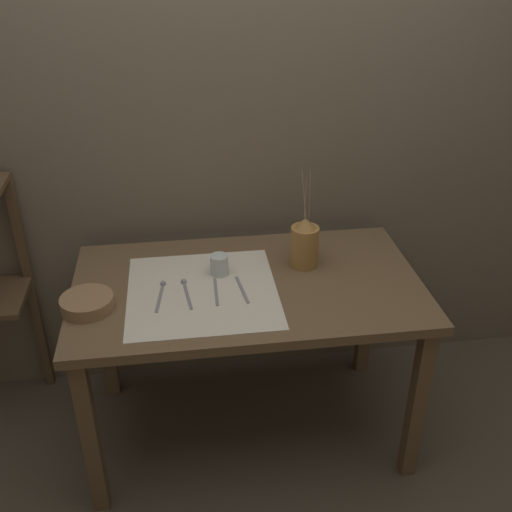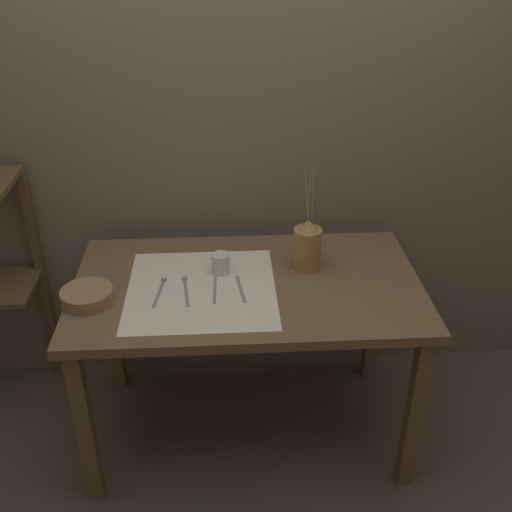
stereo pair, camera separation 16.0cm
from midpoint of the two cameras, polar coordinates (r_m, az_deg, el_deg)
The scene contains 11 objects.
ground_plane at distance 2.91m, azimuth 0.92°, elevation -15.95°, with size 12.00×12.00×0.00m, color brown.
stone_wall_back at distance 2.69m, azimuth 0.31°, elevation 10.63°, with size 7.00×0.06×2.40m.
wooden_table at distance 2.46m, azimuth 1.05°, elevation -4.47°, with size 1.40×0.80×0.80m.
linen_cloth at distance 2.36m, azimuth -3.29°, elevation -3.19°, with size 0.58×0.59×0.00m.
pitcher_with_flowers at distance 2.48m, azimuth 6.75°, elevation 0.97°, with size 0.12×0.12×0.43m.
wooden_bowl at distance 2.34m, azimuth -13.93°, elevation -3.73°, with size 0.20×0.20×0.05m.
glass_tumbler_near at distance 2.44m, azimuth -1.52°, elevation -0.74°, with size 0.07×0.07×0.09m.
spoon_inner at distance 2.39m, azimuth -7.08°, elevation -2.82°, with size 0.04×0.21×0.02m.
spoon_outer at distance 2.39m, azimuth -4.87°, elevation -2.73°, with size 0.04×0.21×0.02m.
fork_outer at distance 2.35m, azimuth -2.00°, elevation -3.27°, with size 0.02×0.20×0.00m.
fork_inner at distance 2.35m, azimuth 0.49°, elevation -3.20°, with size 0.04×0.19×0.00m.
Camera 2 is at (-0.09, -2.04, 2.07)m, focal length 42.00 mm.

